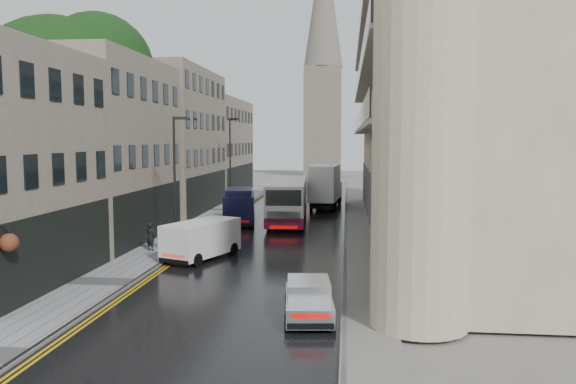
% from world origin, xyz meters
% --- Properties ---
extents(road, '(9.00, 85.00, 0.02)m').
position_xyz_m(road, '(0.00, 27.50, 0.01)').
color(road, black).
rests_on(road, ground).
extents(left_sidewalk, '(2.70, 85.00, 0.12)m').
position_xyz_m(left_sidewalk, '(-5.85, 27.50, 0.06)').
color(left_sidewalk, gray).
rests_on(left_sidewalk, ground).
extents(right_sidewalk, '(1.80, 85.00, 0.12)m').
position_xyz_m(right_sidewalk, '(5.40, 27.50, 0.06)').
color(right_sidewalk, slate).
rests_on(right_sidewalk, ground).
extents(old_shop_row, '(4.50, 56.00, 12.00)m').
position_xyz_m(old_shop_row, '(-9.45, 30.00, 6.00)').
color(old_shop_row, gray).
rests_on(old_shop_row, ground).
extents(modern_block, '(8.00, 40.00, 14.00)m').
position_xyz_m(modern_block, '(10.30, 26.00, 7.00)').
color(modern_block, beige).
rests_on(modern_block, ground).
extents(church_spire, '(6.40, 6.40, 40.00)m').
position_xyz_m(church_spire, '(0.50, 82.00, 20.00)').
color(church_spire, gray).
rests_on(church_spire, ground).
extents(tree_near, '(10.56, 10.56, 13.89)m').
position_xyz_m(tree_near, '(-12.50, 20.00, 6.95)').
color(tree_near, black).
rests_on(tree_near, ground).
extents(tree_far, '(9.24, 9.24, 12.46)m').
position_xyz_m(tree_far, '(-12.20, 33.00, 6.23)').
color(tree_far, black).
rests_on(tree_far, ground).
extents(cream_bus, '(3.23, 11.61, 3.13)m').
position_xyz_m(cream_bus, '(-0.85, 26.79, 1.59)').
color(cream_bus, silver).
rests_on(cream_bus, road).
extents(white_lorry, '(2.92, 7.66, 3.93)m').
position_xyz_m(white_lorry, '(1.52, 36.87, 1.98)').
color(white_lorry, white).
rests_on(white_lorry, road).
extents(silver_hatchback, '(1.94, 3.76, 1.36)m').
position_xyz_m(silver_hatchback, '(2.73, 5.89, 0.70)').
color(silver_hatchback, silver).
rests_on(silver_hatchback, road).
extents(white_van, '(3.50, 4.91, 2.04)m').
position_xyz_m(white_van, '(-4.30, 15.12, 1.04)').
color(white_van, white).
rests_on(white_van, road).
extents(navy_van, '(2.96, 5.62, 2.73)m').
position_xyz_m(navy_van, '(-3.91, 26.39, 1.38)').
color(navy_van, black).
rests_on(navy_van, road).
extents(pedestrian, '(0.66, 0.57, 1.54)m').
position_xyz_m(pedestrian, '(-6.12, 17.64, 0.89)').
color(pedestrian, black).
rests_on(pedestrian, left_sidewalk).
extents(lamp_post_near, '(0.84, 0.32, 7.31)m').
position_xyz_m(lamp_post_near, '(-4.91, 18.34, 3.78)').
color(lamp_post_near, black).
rests_on(lamp_post_near, left_sidewalk).
extents(lamp_post_far, '(0.90, 0.50, 7.92)m').
position_xyz_m(lamp_post_far, '(-5.69, 36.93, 4.08)').
color(lamp_post_far, black).
rests_on(lamp_post_far, left_sidewalk).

